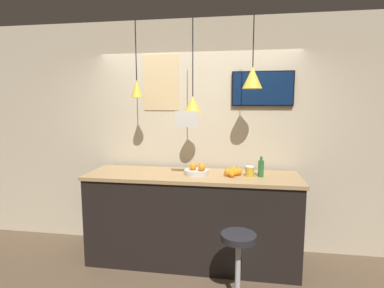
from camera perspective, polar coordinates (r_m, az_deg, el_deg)
name	(u,v)px	position (r m, az deg, el deg)	size (l,w,h in m)	color
back_wall	(198,136)	(3.85, 1.07, 1.53)	(8.00, 0.06, 2.90)	beige
service_counter	(192,218)	(3.62, 0.00, -13.89)	(2.44, 0.70, 1.06)	black
bar_stool	(238,262)	(2.98, 8.75, -21.35)	(0.43, 0.43, 0.69)	#B7B7BC
fruit_bowl	(197,170)	(3.44, 1.00, -5.05)	(0.28, 0.28, 0.14)	beige
orange_pile	(233,172)	(3.42, 7.73, -5.29)	(0.20, 0.28, 0.09)	orange
juice_bottle	(261,168)	(3.41, 13.00, -4.50)	(0.06, 0.06, 0.23)	#286B33
spread_jar	(250,171)	(3.41, 10.94, -5.11)	(0.10, 0.10, 0.11)	gold
pendant_lamp_left	(137,88)	(3.59, -10.48, 10.44)	(0.14, 0.14, 0.87)	black
pendant_lamp_middle	(193,104)	(3.43, 0.15, 7.67)	(0.20, 0.20, 1.04)	black
pendant_lamp_right	(252,78)	(3.40, 11.45, 12.30)	(0.22, 0.22, 0.78)	black
mounted_tv	(263,89)	(3.75, 13.29, 10.22)	(0.73, 0.04, 0.42)	black
hanging_menu_board	(187,119)	(3.11, -1.03, 4.77)	(0.24, 0.01, 0.17)	silver
wall_poster	(161,83)	(3.89, -5.91, 11.55)	(0.46, 0.01, 0.70)	#DBBC84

